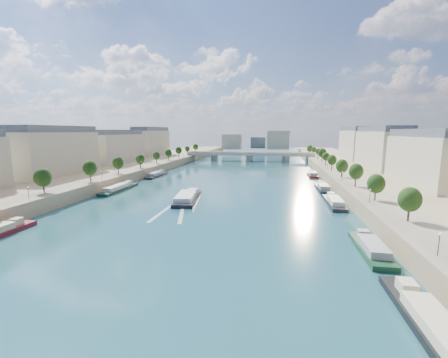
% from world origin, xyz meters
% --- Properties ---
extents(ground, '(700.00, 700.00, 0.00)m').
position_xyz_m(ground, '(0.00, 100.00, 0.00)').
color(ground, '#0E2C3E').
rests_on(ground, ground).
extents(quay_left, '(44.00, 520.00, 5.00)m').
position_xyz_m(quay_left, '(-72.00, 100.00, 2.50)').
color(quay_left, '#9E8460').
rests_on(quay_left, ground).
extents(quay_right, '(44.00, 520.00, 5.00)m').
position_xyz_m(quay_right, '(72.00, 100.00, 2.50)').
color(quay_right, '#9E8460').
rests_on(quay_right, ground).
extents(pave_left, '(14.00, 520.00, 0.10)m').
position_xyz_m(pave_left, '(-57.00, 100.00, 5.05)').
color(pave_left, gray).
rests_on(pave_left, quay_left).
extents(pave_right, '(14.00, 520.00, 0.10)m').
position_xyz_m(pave_right, '(57.00, 100.00, 5.05)').
color(pave_right, gray).
rests_on(pave_right, quay_right).
extents(trees_left, '(4.80, 268.80, 8.26)m').
position_xyz_m(trees_left, '(-55.00, 102.00, 10.48)').
color(trees_left, '#382B1E').
rests_on(trees_left, ground).
extents(trees_right, '(4.80, 268.80, 8.26)m').
position_xyz_m(trees_right, '(55.00, 110.00, 10.48)').
color(trees_right, '#382B1E').
rests_on(trees_right, ground).
extents(lamps_left, '(0.36, 200.36, 4.28)m').
position_xyz_m(lamps_left, '(-52.50, 90.00, 7.78)').
color(lamps_left, black).
rests_on(lamps_left, ground).
extents(lamps_right, '(0.36, 200.36, 4.28)m').
position_xyz_m(lamps_right, '(52.50, 105.00, 7.78)').
color(lamps_right, black).
rests_on(lamps_right, ground).
extents(buildings_left, '(16.00, 226.00, 23.20)m').
position_xyz_m(buildings_left, '(-85.00, 112.00, 16.45)').
color(buildings_left, '#BCAE91').
rests_on(buildings_left, ground).
extents(buildings_right, '(16.00, 226.00, 23.20)m').
position_xyz_m(buildings_right, '(85.00, 112.00, 16.45)').
color(buildings_right, '#BCAE91').
rests_on(buildings_right, ground).
extents(skyline, '(79.00, 42.00, 22.00)m').
position_xyz_m(skyline, '(3.19, 319.52, 14.66)').
color(skyline, '#BCAE91').
rests_on(skyline, ground).
extents(bridge, '(112.00, 12.00, 8.15)m').
position_xyz_m(bridge, '(0.00, 216.46, 5.08)').
color(bridge, '#C1B79E').
rests_on(bridge, ground).
extents(tour_barge, '(11.25, 27.36, 3.70)m').
position_xyz_m(tour_barge, '(-9.42, 58.89, 0.98)').
color(tour_barge, black).
rests_on(tour_barge, ground).
extents(wake, '(11.21, 26.02, 0.04)m').
position_xyz_m(wake, '(-9.42, 42.26, 0.02)').
color(wake, silver).
rests_on(wake, ground).
extents(moored_barges_left, '(5.00, 162.11, 3.60)m').
position_xyz_m(moored_barges_left, '(-45.50, 45.16, 0.84)').
color(moored_barges_left, '#1B1D3C').
rests_on(moored_barges_left, ground).
extents(moored_barges_right, '(5.00, 165.30, 3.60)m').
position_xyz_m(moored_barges_right, '(45.50, 54.71, 0.84)').
color(moored_barges_right, black).
rests_on(moored_barges_right, ground).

